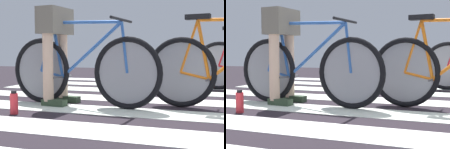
% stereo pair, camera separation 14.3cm
% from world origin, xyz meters
% --- Properties ---
extents(ground, '(18.00, 14.00, 0.02)m').
position_xyz_m(ground, '(0.00, 0.00, 0.01)').
color(ground, black).
extents(crosswalk_markings, '(5.41, 5.77, 0.00)m').
position_xyz_m(crosswalk_markings, '(0.02, 0.04, 0.02)').
color(crosswalk_markings, silver).
rests_on(crosswalk_markings, ground).
extents(bicycle_1_of_3, '(1.73, 0.52, 0.93)m').
position_xyz_m(bicycle_1_of_3, '(-0.83, -0.17, 0.41)').
color(bicycle_1_of_3, black).
rests_on(bicycle_1_of_3, ground).
extents(cyclist_1_of_3, '(0.35, 0.43, 1.03)m').
position_xyz_m(cyclist_1_of_3, '(-1.14, -0.14, 0.69)').
color(cyclist_1_of_3, beige).
rests_on(cyclist_1_of_3, ground).
extents(water_bottle, '(0.07, 0.07, 0.21)m').
position_xyz_m(water_bottle, '(-1.23, -0.76, 0.12)').
color(water_bottle, red).
rests_on(water_bottle, ground).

